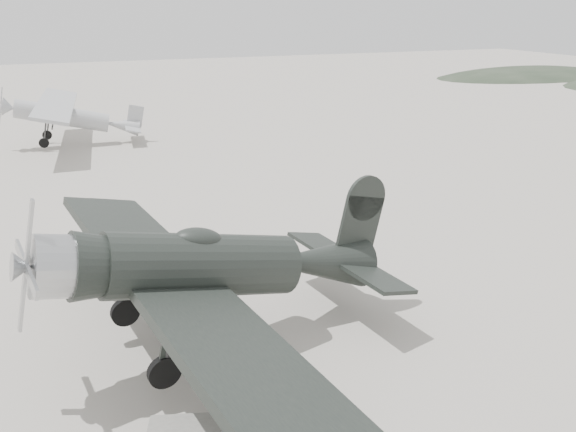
# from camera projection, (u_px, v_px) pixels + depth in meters

# --- Properties ---
(ground) EXTENTS (160.00, 160.00, 0.00)m
(ground) POSITION_uv_depth(u_px,v_px,m) (249.00, 263.00, 19.62)
(ground) COLOR #A0988E
(ground) RESTS_ON ground
(hill_northeast) EXTENTS (32.00, 16.00, 5.20)m
(hill_northeast) POSITION_uv_depth(u_px,v_px,m) (530.00, 76.00, 71.41)
(hill_northeast) COLOR #273224
(hill_northeast) RESTS_ON ground
(lowwing_monoplane) EXTENTS (9.80, 13.62, 4.37)m
(lowwing_monoplane) POSITION_uv_depth(u_px,v_px,m) (219.00, 266.00, 14.11)
(lowwing_monoplane) COLOR black
(lowwing_monoplane) RESTS_ON ground
(highwing_monoplane) EXTENTS (8.39, 11.83, 3.36)m
(highwing_monoplane) POSITION_uv_depth(u_px,v_px,m) (68.00, 113.00, 35.37)
(highwing_monoplane) COLOR #A3A5A8
(highwing_monoplane) RESTS_ON ground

